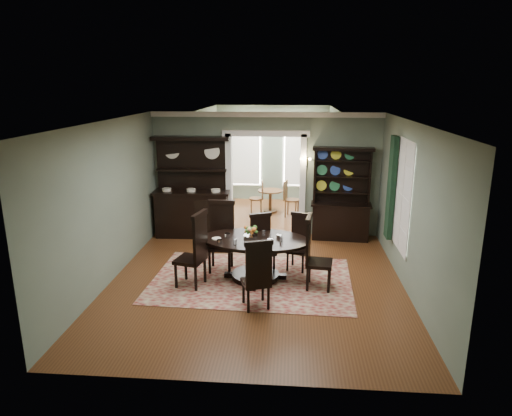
# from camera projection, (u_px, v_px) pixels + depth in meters

# --- Properties ---
(room) EXTENTS (5.51, 6.01, 3.01)m
(room) POSITION_uv_depth(u_px,v_px,m) (256.00, 202.00, 8.24)
(room) COLOR brown
(room) RESTS_ON ground
(parlor) EXTENTS (3.51, 3.50, 3.01)m
(parlor) POSITION_uv_depth(u_px,v_px,m) (271.00, 158.00, 13.53)
(parlor) COLOR brown
(parlor) RESTS_ON ground
(doorway_trim) EXTENTS (2.08, 0.25, 2.57)m
(doorway_trim) POSITION_uv_depth(u_px,v_px,m) (266.00, 170.00, 11.07)
(doorway_trim) COLOR white
(doorway_trim) RESTS_ON floor
(right_window) EXTENTS (0.15, 1.47, 2.12)m
(right_window) POSITION_uv_depth(u_px,v_px,m) (397.00, 192.00, 8.88)
(right_window) COLOR white
(right_window) RESTS_ON wall_right
(wall_sconce) EXTENTS (0.27, 0.21, 0.21)m
(wall_sconce) POSITION_uv_depth(u_px,v_px,m) (305.00, 160.00, 10.78)
(wall_sconce) COLOR gold
(wall_sconce) RESTS_ON back_wall_right
(rug) EXTENTS (3.86, 2.67, 0.01)m
(rug) POSITION_uv_depth(u_px,v_px,m) (252.00, 280.00, 8.73)
(rug) COLOR maroon
(rug) RESTS_ON floor
(dining_table) EXTENTS (2.15, 2.05, 0.81)m
(dining_table) POSITION_uv_depth(u_px,v_px,m) (255.00, 251.00, 8.67)
(dining_table) COLOR black
(dining_table) RESTS_ON rug
(centerpiece) EXTENTS (1.37, 0.88, 0.22)m
(centerpiece) POSITION_uv_depth(u_px,v_px,m) (251.00, 234.00, 8.65)
(centerpiece) COLOR silver
(centerpiece) RESTS_ON dining_table
(chair_far_left) EXTENTS (0.54, 0.49, 1.41)m
(chair_far_left) POSITION_uv_depth(u_px,v_px,m) (221.00, 234.00, 9.12)
(chair_far_left) COLOR black
(chair_far_left) RESTS_ON rug
(chair_far_mid) EXTENTS (0.56, 0.55, 1.18)m
(chair_far_mid) POSITION_uv_depth(u_px,v_px,m) (262.00, 241.00, 9.03)
(chair_far_mid) COLOR black
(chair_far_mid) RESTS_ON rug
(chair_far_right) EXTENTS (0.53, 0.52, 1.15)m
(chair_far_right) POSITION_uv_depth(u_px,v_px,m) (300.00, 240.00, 9.17)
(chair_far_right) COLOR black
(chair_far_right) RESTS_ON rug
(chair_end_left) EXTENTS (0.61, 0.63, 1.44)m
(chair_end_left) POSITION_uv_depth(u_px,v_px,m) (196.00, 248.00, 8.28)
(chair_end_left) COLOR black
(chair_end_left) RESTS_ON rug
(chair_end_right) EXTENTS (0.54, 0.56, 1.37)m
(chair_end_right) POSITION_uv_depth(u_px,v_px,m) (313.00, 251.00, 8.25)
(chair_end_right) COLOR black
(chair_end_right) RESTS_ON rug
(chair_near) EXTENTS (0.58, 0.56, 1.24)m
(chair_near) POSITION_uv_depth(u_px,v_px,m) (257.00, 273.00, 7.44)
(chair_near) COLOR black
(chair_near) RESTS_ON rug
(sideboard) EXTENTS (1.87, 0.72, 2.43)m
(sideboard) POSITION_uv_depth(u_px,v_px,m) (192.00, 202.00, 11.14)
(sideboard) COLOR black
(sideboard) RESTS_ON floor
(welsh_dresser) EXTENTS (1.45, 0.62, 2.21)m
(welsh_dresser) POSITION_uv_depth(u_px,v_px,m) (341.00, 206.00, 10.91)
(welsh_dresser) COLOR black
(welsh_dresser) RESTS_ON floor
(parlor_table) EXTENTS (0.71, 0.71, 0.66)m
(parlor_table) POSITION_uv_depth(u_px,v_px,m) (270.00, 198.00, 13.27)
(parlor_table) COLOR brown
(parlor_table) RESTS_ON parlor_floor
(parlor_chair_left) EXTENTS (0.41, 0.40, 0.96)m
(parlor_chair_left) POSITION_uv_depth(u_px,v_px,m) (259.00, 197.00, 13.06)
(parlor_chair_left) COLOR brown
(parlor_chair_left) RESTS_ON parlor_floor
(parlor_chair_right) EXTENTS (0.46, 0.45, 1.01)m
(parlor_chair_right) POSITION_uv_depth(u_px,v_px,m) (289.00, 198.00, 12.81)
(parlor_chair_right) COLOR brown
(parlor_chair_right) RESTS_ON parlor_floor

